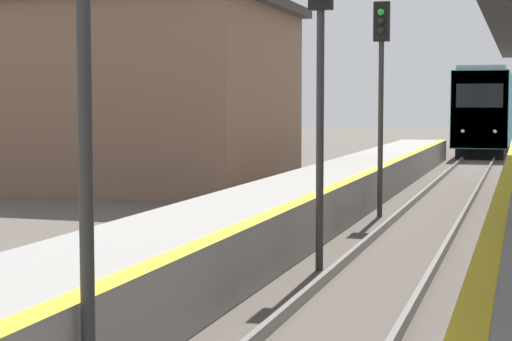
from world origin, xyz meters
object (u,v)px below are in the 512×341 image
train (487,111)px  signal_mid (320,50)px  signal_far (381,69)px  signal_near (82,0)px

train → signal_mid: (-1.02, -36.69, 1.16)m
signal_mid → signal_far: 6.78m
train → signal_mid: bearing=-91.6°
signal_mid → signal_far: size_ratio=1.00×
signal_near → signal_far: size_ratio=1.00×
signal_near → signal_mid: (0.38, 6.78, 0.00)m
signal_near → signal_far: 13.55m
train → signal_far: (-1.16, -29.91, 1.16)m
train → signal_far: signal_far is taller
signal_near → signal_mid: bearing=86.8°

